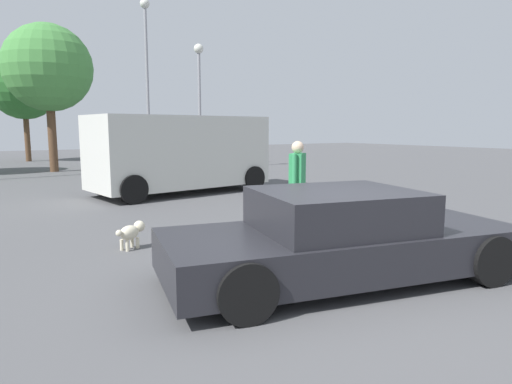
{
  "coord_description": "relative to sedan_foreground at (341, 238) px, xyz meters",
  "views": [
    {
      "loc": [
        -3.7,
        -3.79,
        1.94
      ],
      "look_at": [
        0.34,
        2.28,
        0.9
      ],
      "focal_mm": 31.59,
      "sensor_mm": 36.0,
      "label": 1
    }
  ],
  "objects": [
    {
      "name": "sedan_foreground",
      "position": [
        0.0,
        0.0,
        0.0
      ],
      "size": [
        4.88,
        2.81,
        1.16
      ],
      "rotation": [
        0.0,
        0.0,
        -0.24
      ],
      "color": "#232328",
      "rests_on": "ground_plane"
    },
    {
      "name": "light_post_mid",
      "position": [
        5.64,
        15.21,
        3.44
      ],
      "size": [
        0.44,
        0.44,
        5.78
      ],
      "color": "gray",
      "rests_on": "ground_plane"
    },
    {
      "name": "tree_back_right",
      "position": [
        -0.49,
        25.42,
        3.81
      ],
      "size": [
        3.87,
        3.87,
        6.3
      ],
      "color": "brown",
      "rests_on": "ground_plane"
    },
    {
      "name": "van_white",
      "position": [
        1.57,
        8.39,
        0.69
      ],
      "size": [
        5.43,
        2.75,
        2.29
      ],
      "rotation": [
        0.0,
        0.0,
        3.26
      ],
      "color": "silver",
      "rests_on": "ground_plane"
    },
    {
      "name": "pedestrian",
      "position": [
        1.34,
        2.56,
        0.47
      ],
      "size": [
        0.47,
        0.44,
        1.7
      ],
      "rotation": [
        0.0,
        0.0,
        5.37
      ],
      "color": "gray",
      "rests_on": "ground_plane"
    },
    {
      "name": "dog",
      "position": [
        -1.75,
        2.95,
        -0.27
      ],
      "size": [
        0.55,
        0.37,
        0.43
      ],
      "rotation": [
        0.0,
        0.0,
        0.45
      ],
      "color": "beige",
      "rests_on": "ground_plane"
    },
    {
      "name": "light_post_near",
      "position": [
        3.75,
        16.87,
        4.63
      ],
      "size": [
        0.44,
        0.44,
        7.84
      ],
      "color": "gray",
      "rests_on": "ground_plane"
    },
    {
      "name": "tree_back_center",
      "position": [
        -0.4,
        17.72,
        3.98
      ],
      "size": [
        3.77,
        3.77,
        6.42
      ],
      "color": "brown",
      "rests_on": "ground_plane"
    },
    {
      "name": "ground_plane",
      "position": [
        -0.31,
        -0.28,
        -0.54
      ],
      "size": [
        80.0,
        80.0,
        0.0
      ],
      "primitive_type": "plane",
      "color": "#515154"
    }
  ]
}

